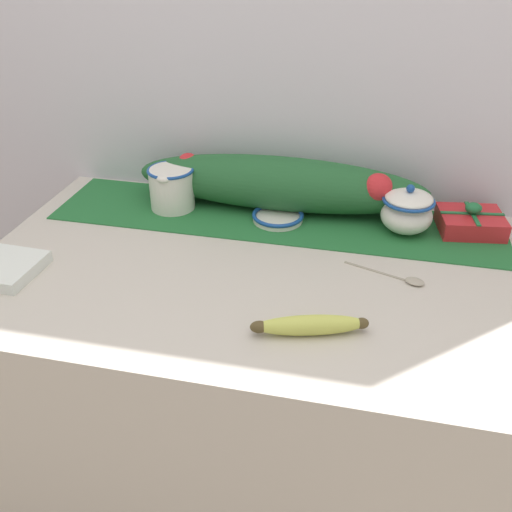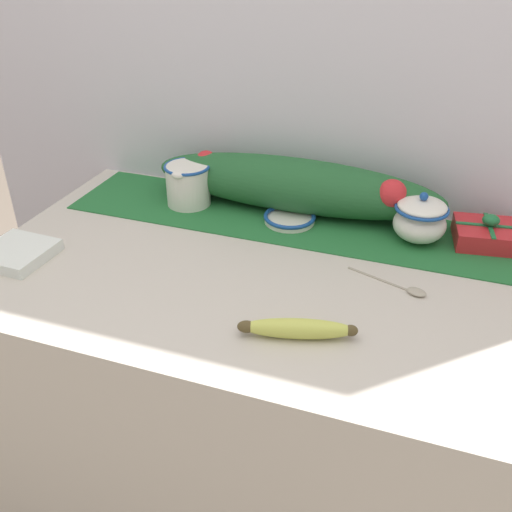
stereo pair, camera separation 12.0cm
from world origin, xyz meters
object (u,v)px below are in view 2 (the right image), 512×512
object	(u,v)px
spoon	(411,290)
sugar_bowl	(420,219)
small_dish	(290,218)
banana	(297,329)
gift_box	(488,234)
napkin_stack	(17,253)
cream_pitcher	(188,183)

from	to	relation	value
spoon	sugar_bowl	bearing A→B (deg)	112.01
small_dish	banana	size ratio (longest dim) A/B	0.60
gift_box	napkin_stack	bearing A→B (deg)	-157.16
banana	gift_box	distance (m)	0.58
sugar_bowl	napkin_stack	size ratio (longest dim) A/B	0.87
small_dish	banana	distance (m)	0.45
small_dish	banana	bearing A→B (deg)	-71.70
sugar_bowl	spoon	distance (m)	0.23
small_dish	cream_pitcher	bearing A→B (deg)	177.25
small_dish	spoon	xyz separation A→B (m)	(0.32, -0.21, -0.01)
spoon	banana	bearing A→B (deg)	-110.61
sugar_bowl	gift_box	xyz separation A→B (m)	(0.15, 0.04, -0.03)
gift_box	banana	bearing A→B (deg)	-124.08
cream_pitcher	small_dish	bearing A→B (deg)	-2.75
small_dish	napkin_stack	size ratio (longest dim) A/B	0.91
small_dish	banana	xyz separation A→B (m)	(0.14, -0.43, 0.01)
sugar_bowl	gift_box	size ratio (longest dim) A/B	0.75
banana	sugar_bowl	bearing A→B (deg)	68.89
banana	spoon	distance (m)	0.28
napkin_stack	gift_box	size ratio (longest dim) A/B	0.87
sugar_bowl	spoon	xyz separation A→B (m)	(0.01, -0.22, -0.05)
sugar_bowl	banana	distance (m)	0.47
small_dish	spoon	distance (m)	0.39
spoon	gift_box	distance (m)	0.30
cream_pitcher	gift_box	bearing A→B (deg)	2.91
small_dish	gift_box	size ratio (longest dim) A/B	0.79
banana	gift_box	bearing A→B (deg)	55.92
napkin_stack	cream_pitcher	bearing A→B (deg)	57.12
banana	napkin_stack	distance (m)	0.67
banana	small_dish	bearing A→B (deg)	108.30
sugar_bowl	banana	world-z (taller)	sugar_bowl
spoon	gift_box	size ratio (longest dim) A/B	1.06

